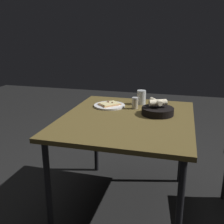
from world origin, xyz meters
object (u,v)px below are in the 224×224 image
object	(u,v)px
bread_basket	(157,110)
beer_glass	(141,98)
pizza_plate	(109,105)
pepper_shaker	(135,104)
dining_table	(127,125)

from	to	relation	value
bread_basket	beer_glass	distance (m)	0.30
pizza_plate	pepper_shaker	size ratio (longest dim) A/B	2.75
bread_basket	beer_glass	size ratio (longest dim) A/B	2.00
bread_basket	pizza_plate	bearing A→B (deg)	-106.46
beer_glass	pepper_shaker	size ratio (longest dim) A/B	1.28
dining_table	pizza_plate	xyz separation A→B (m)	(-0.23, -0.20, 0.08)
bread_basket	dining_table	bearing A→B (deg)	-60.87
dining_table	pepper_shaker	xyz separation A→B (m)	(-0.22, 0.01, 0.11)
bread_basket	pepper_shaker	size ratio (longest dim) A/B	2.57
pepper_shaker	beer_glass	bearing A→B (deg)	169.66
pizza_plate	pepper_shaker	bearing A→B (deg)	87.66
bread_basket	pepper_shaker	bearing A→B (deg)	-120.24
beer_glass	pizza_plate	bearing A→B (deg)	-59.70
dining_table	pepper_shaker	world-z (taller)	pepper_shaker
dining_table	pizza_plate	distance (m)	0.31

